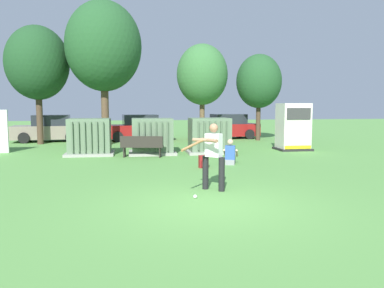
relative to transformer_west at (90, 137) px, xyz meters
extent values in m
plane|color=#5B9947|center=(3.56, -9.15, -0.79)|extent=(96.00, 96.00, 0.00)
cube|color=#9E9B93|center=(0.00, 0.01, -0.73)|extent=(2.10, 1.70, 0.12)
cube|color=#607A5B|center=(0.00, 0.01, 0.08)|extent=(1.80, 1.40, 1.50)
cube|color=#52684E|center=(-0.64, -0.75, 0.08)|extent=(0.06, 0.12, 1.27)
cube|color=#52684E|center=(-0.38, -0.75, 0.08)|extent=(0.06, 0.12, 1.27)
cube|color=#52684E|center=(-0.13, -0.75, 0.08)|extent=(0.06, 0.12, 1.27)
cube|color=#52684E|center=(0.13, -0.75, 0.08)|extent=(0.06, 0.12, 1.27)
cube|color=#52684E|center=(0.38, -0.75, 0.08)|extent=(0.06, 0.12, 1.27)
cube|color=#52684E|center=(0.64, -0.75, 0.08)|extent=(0.06, 0.12, 1.27)
cube|color=#9E9B93|center=(2.76, -0.15, -0.73)|extent=(2.10, 1.70, 0.12)
cube|color=#607A5B|center=(2.76, -0.15, 0.08)|extent=(1.80, 1.40, 1.50)
cube|color=#52684E|center=(2.12, -0.91, 0.08)|extent=(0.06, 0.12, 1.27)
cube|color=#52684E|center=(2.38, -0.91, 0.08)|extent=(0.06, 0.12, 1.27)
cube|color=#52684E|center=(2.63, -0.91, 0.08)|extent=(0.06, 0.12, 1.27)
cube|color=#52684E|center=(2.89, -0.91, 0.08)|extent=(0.06, 0.12, 1.27)
cube|color=#52684E|center=(3.14, -0.91, 0.08)|extent=(0.06, 0.12, 1.27)
cube|color=#52684E|center=(3.40, -0.91, 0.08)|extent=(0.06, 0.12, 1.27)
cube|color=#9E9B93|center=(5.40, -0.16, -0.73)|extent=(2.10, 1.70, 0.12)
cube|color=#607A5B|center=(5.40, -0.16, 0.08)|extent=(1.80, 1.40, 1.50)
cube|color=#52684E|center=(4.76, -0.92, 0.08)|extent=(0.06, 0.12, 1.27)
cube|color=#52684E|center=(5.01, -0.92, 0.08)|extent=(0.06, 0.12, 1.27)
cube|color=#52684E|center=(5.27, -0.92, 0.08)|extent=(0.06, 0.12, 1.27)
cube|color=#52684E|center=(5.52, -0.92, 0.08)|extent=(0.06, 0.12, 1.27)
cube|color=#52684E|center=(5.78, -0.92, 0.08)|extent=(0.06, 0.12, 1.27)
cube|color=#52684E|center=(6.03, -0.92, 0.08)|extent=(0.06, 0.12, 1.27)
cube|color=#262626|center=(9.72, 0.35, -0.74)|extent=(1.60, 1.40, 0.10)
cube|color=silver|center=(9.72, 0.35, 0.41)|extent=(1.40, 1.20, 2.20)
cube|color=#383838|center=(9.72, -0.27, 1.02)|extent=(1.19, 0.04, 0.55)
cube|color=yellow|center=(9.72, -0.27, -0.59)|extent=(1.33, 0.04, 0.16)
cube|color=#2D2823|center=(2.28, -1.15, -0.34)|extent=(1.84, 0.75, 0.05)
cube|color=#2D2823|center=(2.24, -1.33, -0.09)|extent=(1.77, 0.39, 0.44)
cylinder|color=#2D2823|center=(1.56, -0.87, -0.58)|extent=(0.06, 0.06, 0.42)
cylinder|color=#2D2823|center=(3.06, -1.17, -0.58)|extent=(0.06, 0.06, 0.42)
cylinder|color=#2D2823|center=(1.50, -1.14, -0.58)|extent=(0.06, 0.06, 0.42)
cylinder|color=#2D2823|center=(3.00, -1.44, -0.58)|extent=(0.06, 0.06, 0.42)
cylinder|color=black|center=(4.13, -7.92, -0.35)|extent=(0.16, 0.16, 0.88)
cylinder|color=black|center=(3.77, -7.60, -0.35)|extent=(0.16, 0.16, 0.88)
cube|color=white|center=(3.95, -7.76, 0.39)|extent=(0.46, 0.44, 0.60)
sphere|color=#9E7051|center=(3.95, -7.76, 0.84)|extent=(0.23, 0.23, 0.23)
cylinder|color=#9E7051|center=(3.77, -8.10, 0.55)|extent=(0.34, 0.52, 0.09)
cylinder|color=#9E7051|center=(3.63, -7.99, 0.55)|extent=(0.54, 0.28, 0.09)
cylinder|color=#A5723F|center=(3.25, -8.56, 0.48)|extent=(0.61, 0.68, 0.21)
sphere|color=#A5723F|center=(3.53, -8.24, 0.55)|extent=(0.08, 0.08, 0.08)
sphere|color=white|center=(3.33, -8.57, -0.74)|extent=(0.09, 0.09, 0.09)
cube|color=gray|center=(5.45, -3.74, -0.69)|extent=(0.40, 0.34, 0.20)
cube|color=#3359B2|center=(5.45, -3.74, -0.33)|extent=(0.41, 0.33, 0.52)
sphere|color=#DBAD89|center=(5.45, -3.74, 0.06)|extent=(0.22, 0.22, 0.22)
cylinder|color=gray|center=(5.44, -3.50, -0.57)|extent=(0.28, 0.47, 0.13)
cylinder|color=gray|center=(5.52, -3.29, -0.56)|extent=(0.21, 0.32, 0.46)
cylinder|color=gray|center=(5.63, -3.57, -0.57)|extent=(0.28, 0.47, 0.13)
cylinder|color=gray|center=(5.71, -3.36, -0.56)|extent=(0.21, 0.32, 0.46)
cylinder|color=#DBAD89|center=(5.32, -3.46, -0.37)|extent=(0.22, 0.42, 0.32)
cylinder|color=#DBAD89|center=(5.75, -3.62, -0.37)|extent=(0.22, 0.42, 0.32)
cube|color=maroon|center=(4.35, -4.24, -0.57)|extent=(0.34, 0.23, 0.44)
cube|color=maroon|center=(4.36, -4.37, -0.63)|extent=(0.23, 0.08, 0.22)
cylinder|color=#4C3828|center=(-3.30, 5.23, 0.62)|extent=(0.35, 0.35, 2.81)
ellipsoid|color=#1E4723|center=(-3.30, 5.23, 3.77)|extent=(3.46, 3.46, 4.11)
cylinder|color=brown|center=(0.41, 4.13, 0.87)|extent=(0.41, 0.41, 3.33)
ellipsoid|color=#235128|center=(0.41, 4.13, 4.60)|extent=(4.09, 4.09, 4.86)
cylinder|color=brown|center=(6.10, 5.46, 0.46)|extent=(0.31, 0.31, 2.50)
ellipsoid|color=#387038|center=(6.10, 5.46, 3.26)|extent=(3.08, 3.08, 3.65)
cylinder|color=#4C3828|center=(9.70, 5.53, 0.35)|extent=(0.28, 0.28, 2.28)
ellipsoid|color=#235128|center=(9.70, 5.53, 2.90)|extent=(2.80, 2.80, 3.33)
cube|color=gray|center=(-3.13, 6.79, -0.21)|extent=(4.33, 2.06, 0.80)
cube|color=#262B33|center=(-2.98, 6.80, 0.51)|extent=(2.23, 1.74, 0.64)
cylinder|color=black|center=(-4.35, 5.83, -0.47)|extent=(0.66, 0.28, 0.64)
cylinder|color=black|center=(-4.50, 7.52, -0.47)|extent=(0.66, 0.28, 0.64)
cylinder|color=black|center=(-1.76, 6.05, -0.47)|extent=(0.66, 0.28, 0.64)
cylinder|color=black|center=(-1.91, 7.75, -0.47)|extent=(0.66, 0.28, 0.64)
cube|color=maroon|center=(2.22, 6.75, -0.21)|extent=(4.36, 2.14, 0.80)
cube|color=#262B33|center=(2.37, 6.77, 0.51)|extent=(2.25, 1.78, 0.64)
cylinder|color=black|center=(1.02, 5.77, -0.47)|extent=(0.66, 0.29, 0.64)
cylinder|color=black|center=(0.83, 7.46, -0.47)|extent=(0.66, 0.29, 0.64)
cylinder|color=black|center=(3.60, 6.05, -0.47)|extent=(0.66, 0.29, 0.64)
cylinder|color=black|center=(3.42, 7.74, -0.47)|extent=(0.66, 0.29, 0.64)
cube|color=maroon|center=(8.05, 7.15, -0.21)|extent=(4.37, 2.18, 0.80)
cube|color=#262B33|center=(8.20, 7.17, 0.51)|extent=(2.27, 1.79, 0.64)
cylinder|color=black|center=(6.85, 6.16, -0.47)|extent=(0.66, 0.29, 0.64)
cylinder|color=black|center=(6.66, 7.85, -0.47)|extent=(0.66, 0.29, 0.64)
cylinder|color=black|center=(9.44, 6.46, -0.47)|extent=(0.66, 0.29, 0.64)
cylinder|color=black|center=(9.24, 8.15, -0.47)|extent=(0.66, 0.29, 0.64)
camera|label=1|loc=(1.88, -17.25, 1.42)|focal=35.33mm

